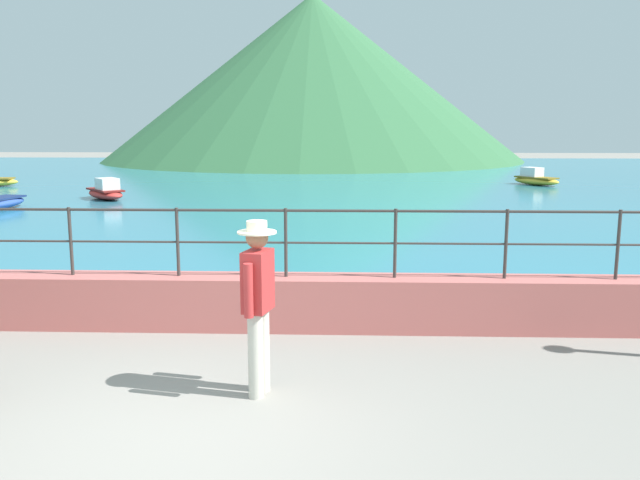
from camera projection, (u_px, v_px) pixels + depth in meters
ground_plane at (171, 441)px, 5.57m from camera, size 120.00×120.00×0.00m
promenade_wall at (233, 302)px, 8.66m from camera, size 20.00×0.56×0.70m
railing at (231, 230)px, 8.50m from camera, size 18.44×0.04×0.90m
lake_water at (313, 182)px, 31.00m from camera, size 64.00×44.32×0.06m
hill_main at (313, 79)px, 49.60m from camera, size 31.54×31.54×12.27m
person_walking at (258, 299)px, 6.40m from camera, size 0.38×0.56×1.75m
boat_0 at (106, 192)px, 23.30m from camera, size 2.16×2.35×0.76m
boat_2 at (535, 179)px, 28.89m from camera, size 2.05×2.40×0.76m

